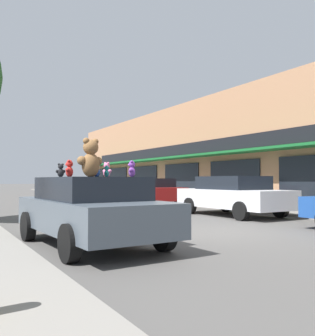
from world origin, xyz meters
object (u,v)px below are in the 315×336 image
Objects in this scene: teddy_bear_cream at (93,172)px; teddy_bear_teal at (107,172)px; teddy_bear_red at (69,169)px; parked_car_far_center at (233,195)px; teddy_bear_pink at (107,170)px; teddy_bear_purple at (132,169)px; parked_car_far_right at (149,191)px; teddy_bear_giant at (91,158)px; teddy_bear_yellow at (91,172)px; teddy_bear_black at (61,170)px; teddy_bear_blue at (97,171)px; plush_art_car at (91,209)px.

teddy_bear_cream is 0.75m from teddy_bear_teal.
teddy_bear_red reaches higher than parked_car_far_center.
teddy_bear_pink is 1.06× the size of teddy_bear_purple.
teddy_bear_red is 0.09× the size of parked_car_far_right.
teddy_bear_red is 0.08× the size of parked_car_far_center.
teddy_bear_yellow is at bearing -125.53° from teddy_bear_giant.
teddy_bear_teal is 7.22m from parked_car_far_center.
teddy_bear_giant is 2.92× the size of teddy_bear_black.
teddy_bear_blue is 0.85× the size of teddy_bear_pink.
teddy_bear_purple is at bearing -147.52° from parked_car_far_center.
teddy_bear_cream is at bearing -154.78° from teddy_bear_yellow.
teddy_bear_red is at bearing 108.84° from plush_art_car.
teddy_bear_giant is 3.41× the size of teddy_bear_yellow.
teddy_bear_red is 1.50× the size of teddy_bear_teal.
teddy_bear_pink is 1.50× the size of teddy_bear_yellow.
teddy_bear_cream is 0.06× the size of parked_car_far_right.
plush_art_car is 1.08m from teddy_bear_red.
teddy_bear_giant is 2.12× the size of teddy_bear_red.
teddy_bear_teal reaches higher than parked_car_far_right.
teddy_bear_giant is 0.19× the size of parked_car_far_right.
teddy_bear_pink reaches higher than teddy_bear_purple.
teddy_bear_pink reaches higher than teddy_bear_teal.
plush_art_car is 12.84× the size of teddy_bear_purple.
teddy_bear_blue is 0.84m from teddy_bear_black.
teddy_bear_purple is at bearing 158.54° from teddy_bear_pink.
teddy_bear_red reaches higher than teddy_bear_blue.
teddy_bear_giant is 3.05× the size of teddy_bear_cream.
teddy_bear_purple is at bearing 51.79° from teddy_bear_teal.
teddy_bear_purple is (0.67, -0.54, 0.81)m from plush_art_car.
teddy_bear_black reaches higher than parked_car_far_center.
teddy_bear_giant is 0.17× the size of parked_car_far_center.
teddy_bear_giant is at bearing 7.43° from teddy_bear_blue.
teddy_bear_purple is (0.92, -1.18, -0.02)m from teddy_bear_red.
teddy_bear_red is at bearing -29.70° from teddy_bear_cream.
teddy_bear_blue is (0.48, -0.37, -0.04)m from teddy_bear_red.
teddy_bear_cream is 1.28m from teddy_bear_black.
plush_art_car is at bearing 14.40° from teddy_bear_cream.
teddy_bear_blue is 0.59m from teddy_bear_pink.
teddy_bear_black is (-0.83, -0.17, -0.01)m from teddy_bear_blue.
teddy_bear_giant is at bearing 80.64° from plush_art_car.
parked_car_far_right is at bearing -139.27° from teddy_bear_giant.
teddy_bear_red is at bearing 70.49° from teddy_bear_pink.
teddy_bear_teal is at bearing -123.64° from parked_car_far_right.
teddy_bear_cream is 6.92m from parked_car_far_center.
teddy_bear_giant reaches higher than teddy_bear_pink.
teddy_bear_red reaches higher than teddy_bear_purple.
teddy_bear_red is at bearing -106.79° from teddy_bear_purple.
teddy_bear_giant reaches higher than teddy_bear_red.
teddy_bear_cream is 1.47m from teddy_bear_purple.
teddy_bear_pink is at bearing 86.22° from teddy_bear_cream.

